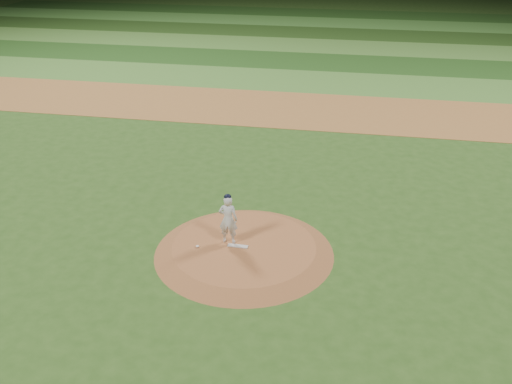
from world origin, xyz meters
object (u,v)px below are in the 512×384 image
pitcher_on_mound (228,219)px  pitchers_mound (244,249)px  rosin_bag (197,246)px  pitching_rubber (238,246)px

pitcher_on_mound → pitchers_mound: bearing=-13.5°
pitchers_mound → rosin_bag: rosin_bag is taller
pitchers_mound → rosin_bag: 1.43m
pitchers_mound → pitching_rubber: size_ratio=8.76×
pitching_rubber → pitcher_on_mound: (-0.33, 0.20, 0.80)m
pitchers_mound → pitching_rubber: (-0.18, -0.08, 0.14)m
pitchers_mound → pitching_rubber: bearing=-156.9°
pitcher_on_mound → pitching_rubber: bearing=-31.3°
rosin_bag → pitcher_on_mound: bearing=27.9°
pitching_rubber → pitchers_mound: bearing=24.6°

